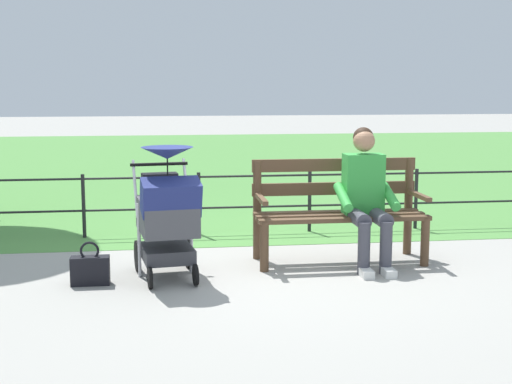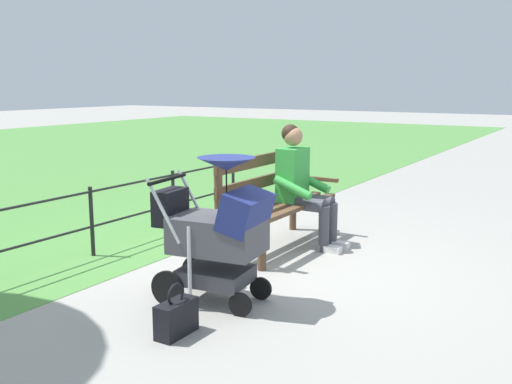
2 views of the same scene
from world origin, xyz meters
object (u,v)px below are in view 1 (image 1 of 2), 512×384
(park_bench, at_px, (338,206))
(person_on_bench, at_px, (366,193))
(handbag, at_px, (90,270))
(stroller, at_px, (167,211))

(park_bench, bearing_deg, person_on_bench, 132.79)
(person_on_bench, height_order, handbag, person_on_bench)
(park_bench, distance_m, handbag, 2.36)
(park_bench, relative_size, handbag, 4.33)
(person_on_bench, distance_m, handbag, 2.55)
(person_on_bench, bearing_deg, park_bench, -47.21)
(stroller, xyz_separation_m, handbag, (0.65, 0.10, -0.47))
(park_bench, distance_m, person_on_bench, 0.34)
(park_bench, height_order, handbag, park_bench)
(stroller, bearing_deg, handbag, 9.02)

